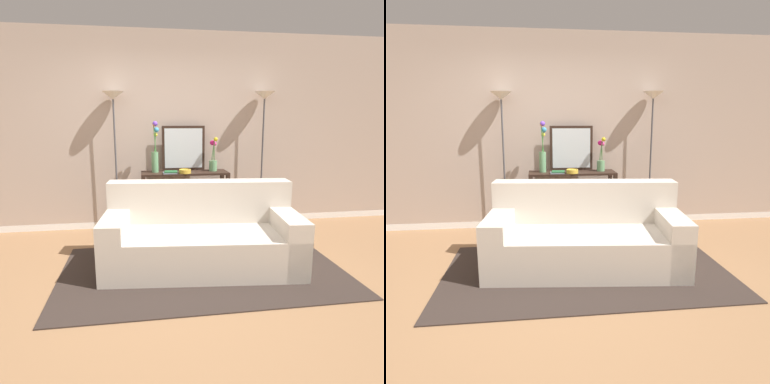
# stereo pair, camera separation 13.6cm
# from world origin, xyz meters

# --- Properties ---
(ground_plane) EXTENTS (16.00, 16.00, 0.02)m
(ground_plane) POSITION_xyz_m (0.00, 0.00, -0.01)
(ground_plane) COLOR #936B47
(back_wall) EXTENTS (12.00, 0.15, 2.73)m
(back_wall) POSITION_xyz_m (0.00, 2.04, 1.36)
(back_wall) COLOR white
(back_wall) RESTS_ON ground
(area_rug) EXTENTS (2.90, 1.65, 0.01)m
(area_rug) POSITION_xyz_m (0.35, 0.33, 0.01)
(area_rug) COLOR #332823
(area_rug) RESTS_ON ground
(couch) EXTENTS (2.10, 1.12, 0.88)m
(couch) POSITION_xyz_m (0.36, 0.49, 0.31)
(couch) COLOR beige
(couch) RESTS_ON ground
(console_table) EXTENTS (1.19, 0.39, 0.84)m
(console_table) POSITION_xyz_m (0.34, 1.70, 0.58)
(console_table) COLOR black
(console_table) RESTS_ON ground
(floor_lamp_left) EXTENTS (0.28, 0.28, 1.90)m
(floor_lamp_left) POSITION_xyz_m (-0.59, 1.80, 1.50)
(floor_lamp_left) COLOR #4C4C51
(floor_lamp_left) RESTS_ON ground
(floor_lamp_right) EXTENTS (0.28, 0.28, 1.93)m
(floor_lamp_right) POSITION_xyz_m (1.48, 1.80, 1.51)
(floor_lamp_right) COLOR #4C4C51
(floor_lamp_right) RESTS_ON ground
(wall_mirror) EXTENTS (0.60, 0.02, 0.62)m
(wall_mirror) POSITION_xyz_m (0.35, 1.86, 1.15)
(wall_mirror) COLOR black
(wall_mirror) RESTS_ON console_table
(vase_tall_flowers) EXTENTS (0.11, 0.12, 0.69)m
(vase_tall_flowers) POSITION_xyz_m (-0.06, 1.72, 1.11)
(vase_tall_flowers) COLOR #669E6B
(vase_tall_flowers) RESTS_ON console_table
(vase_short_flowers) EXTENTS (0.11, 0.13, 0.47)m
(vase_short_flowers) POSITION_xyz_m (0.75, 1.73, 1.02)
(vase_short_flowers) COLOR #669E6B
(vase_short_flowers) RESTS_ON console_table
(fruit_bowl) EXTENTS (0.16, 0.16, 0.05)m
(fruit_bowl) POSITION_xyz_m (0.33, 1.57, 0.87)
(fruit_bowl) COLOR gold
(fruit_bowl) RESTS_ON console_table
(book_stack) EXTENTS (0.20, 0.15, 0.03)m
(book_stack) POSITION_xyz_m (0.14, 1.58, 0.86)
(book_stack) COLOR slate
(book_stack) RESTS_ON console_table
(book_row_under_console) EXTENTS (0.31, 0.18, 0.13)m
(book_row_under_console) POSITION_xyz_m (0.01, 1.70, 0.06)
(book_row_under_console) COLOR #B77F33
(book_row_under_console) RESTS_ON ground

